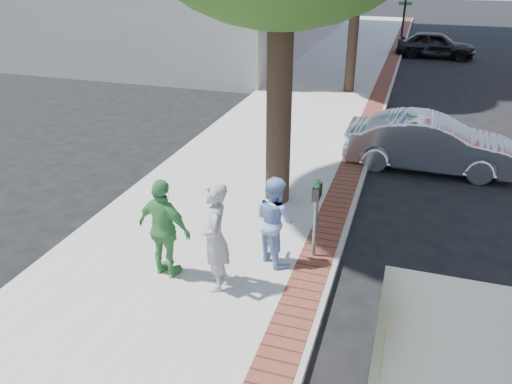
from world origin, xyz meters
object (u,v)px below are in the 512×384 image
at_px(person_officer, 275,220).
at_px(bg_car, 436,45).
at_px(parking_meter, 316,203).
at_px(sedan_silver, 430,143).
at_px(person_gray, 215,237).
at_px(person_green, 164,229).

distance_m(person_officer, bg_car, 21.65).
height_order(parking_meter, sedan_silver, parking_meter).
height_order(person_gray, sedan_silver, person_gray).
xyz_separation_m(person_gray, bg_car, (3.43, 22.50, -0.38)).
distance_m(person_gray, sedan_silver, 7.31).
height_order(person_officer, sedan_silver, person_officer).
xyz_separation_m(sedan_silver, bg_car, (0.21, 15.95, -0.01)).
bearing_deg(person_gray, bg_car, 149.56).
bearing_deg(person_green, person_officer, -136.97).
distance_m(parking_meter, person_gray, 1.90).
xyz_separation_m(parking_meter, person_officer, (-0.64, -0.34, -0.26)).
relative_size(person_gray, person_green, 1.05).
xyz_separation_m(parking_meter, bg_car, (2.11, 21.14, -0.52)).
height_order(parking_meter, person_gray, person_gray).
relative_size(parking_meter, bg_car, 0.37).
height_order(person_green, sedan_silver, person_green).
xyz_separation_m(person_officer, person_green, (-1.59, -0.97, 0.07)).
height_order(person_gray, person_officer, person_gray).
bearing_deg(sedan_silver, person_green, 147.76).
bearing_deg(person_officer, person_gray, 94.07).
relative_size(person_green, sedan_silver, 0.41).
distance_m(person_green, bg_car, 22.86).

